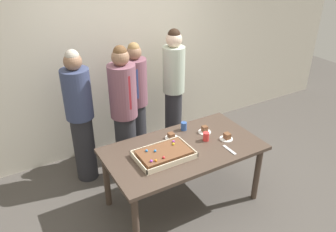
{
  "coord_description": "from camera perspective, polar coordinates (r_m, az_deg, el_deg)",
  "views": [
    {
      "loc": [
        -1.68,
        -2.57,
        2.77
      ],
      "look_at": [
        -0.11,
        0.15,
        1.1
      ],
      "focal_mm": 35.9,
      "sensor_mm": 36.0,
      "label": 1
    }
  ],
  "objects": [
    {
      "name": "plated_slice_near_right",
      "position": [
        3.82,
        0.59,
        -3.51
      ],
      "size": [
        0.15,
        0.15,
        0.07
      ],
      "color": "white",
      "rests_on": "party_table"
    },
    {
      "name": "party_table",
      "position": [
        3.72,
        2.61,
        -6.51
      ],
      "size": [
        1.71,
        0.93,
        0.75
      ],
      "color": "#47382D",
      "rests_on": "ground_plane"
    },
    {
      "name": "interior_back_panel",
      "position": [
        4.67,
        -7.95,
        11.95
      ],
      "size": [
        8.0,
        0.12,
        3.0
      ],
      "primitive_type": "cube",
      "color": "beige",
      "rests_on": "ground_plane"
    },
    {
      "name": "drink_cup_nearest",
      "position": [
        3.97,
        2.7,
        -1.73
      ],
      "size": [
        0.07,
        0.07,
        0.1
      ],
      "primitive_type": "cylinder",
      "color": "#2D5199",
      "rests_on": "party_table"
    },
    {
      "name": "plated_slice_far_left",
      "position": [
        3.96,
        6.23,
        -2.43
      ],
      "size": [
        0.15,
        0.15,
        0.08
      ],
      "color": "white",
      "rests_on": "party_table"
    },
    {
      "name": "person_left_edge_reaching",
      "position": [
        4.05,
        -7.45,
        0.45
      ],
      "size": [
        0.32,
        0.32,
        1.74
      ],
      "rotation": [
        0.0,
        0.0,
        -1.47
      ],
      "color": "#28282D",
      "rests_on": "ground_plane"
    },
    {
      "name": "plated_slice_near_left",
      "position": [
        3.86,
        9.94,
        -3.57
      ],
      "size": [
        0.15,
        0.15,
        0.08
      ],
      "color": "white",
      "rests_on": "party_table"
    },
    {
      "name": "person_striped_tie_right",
      "position": [
        4.46,
        -5.42,
        2.57
      ],
      "size": [
        0.31,
        0.31,
        1.65
      ],
      "rotation": [
        0.0,
        0.0,
        -1.77
      ],
      "color": "#28282D",
      "rests_on": "ground_plane"
    },
    {
      "name": "person_serving_front",
      "position": [
        4.14,
        -14.68,
        -0.02
      ],
      "size": [
        0.33,
        0.33,
        1.71
      ],
      "rotation": [
        0.0,
        0.0,
        -1.09
      ],
      "color": "#28282D",
      "rests_on": "ground_plane"
    },
    {
      "name": "drink_cup_middle",
      "position": [
        3.79,
        6.52,
        -3.51
      ],
      "size": [
        0.07,
        0.07,
        0.1
      ],
      "primitive_type": "cylinder",
      "color": "red",
      "rests_on": "party_table"
    },
    {
      "name": "ground_plane",
      "position": [
        4.13,
        2.41,
        -14.12
      ],
      "size": [
        12.0,
        12.0,
        0.0
      ],
      "primitive_type": "plane",
      "color": "#4C4742"
    },
    {
      "name": "person_green_shirt_behind",
      "position": [
        4.67,
        0.95,
        4.82
      ],
      "size": [
        0.3,
        0.3,
        1.75
      ],
      "rotation": [
        0.0,
        0.0,
        -2.18
      ],
      "color": "#28282D",
      "rests_on": "ground_plane"
    },
    {
      "name": "sheet_cake",
      "position": [
        3.5,
        -0.71,
        -6.48
      ],
      "size": [
        0.6,
        0.39,
        0.1
      ],
      "color": "beige",
      "rests_on": "party_table"
    },
    {
      "name": "cake_server_utensil",
      "position": [
        3.68,
        10.4,
        -5.67
      ],
      "size": [
        0.03,
        0.2,
        0.01
      ],
      "primitive_type": "cube",
      "color": "silver",
      "rests_on": "party_table"
    }
  ]
}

